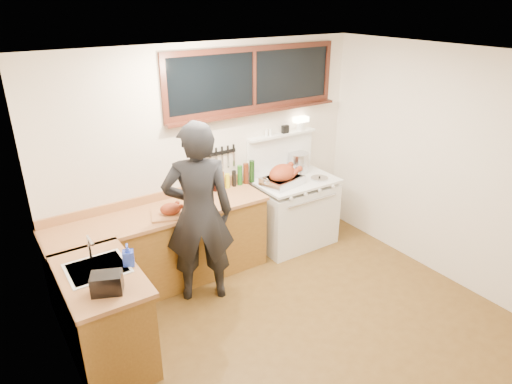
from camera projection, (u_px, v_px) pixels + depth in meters
ground_plane at (298, 327)px, 4.58m from camera, size 4.00×3.50×0.02m
room_shell at (305, 173)px, 3.92m from camera, size 4.10×3.60×2.65m
counter_back at (163, 248)px, 5.10m from camera, size 2.44×0.64×1.00m
counter_left at (104, 317)px, 4.01m from camera, size 0.64×1.09×0.90m
sink_unit at (98, 274)px, 3.93m from camera, size 0.50×0.45×0.37m
vintage_stove at (293, 210)px, 5.97m from camera, size 1.02×0.74×1.60m
back_window at (254, 86)px, 5.37m from camera, size 2.32×0.13×0.77m
left_doorway at (99, 355)px, 2.71m from camera, size 0.02×1.04×2.17m
knife_strip at (219, 154)px, 5.43m from camera, size 0.46×0.03×0.28m
man at (199, 214)px, 4.68m from camera, size 0.85×0.72×1.98m
soap_bottle at (128, 255)px, 3.92m from camera, size 0.12×0.12×0.21m
toaster at (107, 283)px, 3.57m from camera, size 0.28×0.24×0.16m
cutting_board at (171, 211)px, 4.83m from camera, size 0.49×0.42×0.14m
roast_turkey at (283, 176)px, 5.60m from camera, size 0.53×0.44×0.26m
stockpot at (298, 162)px, 6.00m from camera, size 0.36×0.36×0.26m
saucepan at (299, 170)px, 5.94m from camera, size 0.19×0.30×0.12m
pot_lid at (319, 178)px, 5.79m from camera, size 0.27×0.27×0.04m
coffee_tin at (207, 187)px, 5.35m from camera, size 0.14×0.12×0.17m
pitcher at (196, 188)px, 5.33m from camera, size 0.10×0.10×0.15m
bottle_cluster at (234, 176)px, 5.54m from camera, size 0.58×0.07×0.30m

